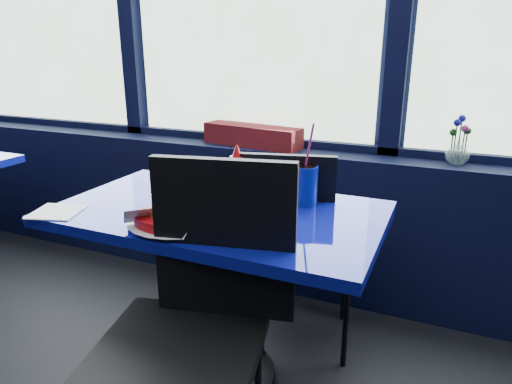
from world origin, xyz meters
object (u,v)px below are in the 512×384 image
ketchup_bottle (237,173)px  chair_near_back (298,239)px  food_basket (171,219)px  planter_box (252,136)px  near_table (219,253)px  chair_near_front (197,311)px  flower_vase (458,149)px  soda_cup (305,184)px

ketchup_bottle → chair_near_back: bearing=38.4°
food_basket → planter_box: bearing=76.6°
near_table → chair_near_front: 0.43m
flower_vase → soda_cup: soda_cup is taller
chair_near_front → ketchup_bottle: bearing=91.3°
food_basket → soda_cup: (0.33, 0.42, 0.04)m
food_basket → chair_near_front: bearing=-65.7°
planter_box → food_basket: 1.11m
near_table → chair_near_back: size_ratio=1.29×
food_basket → chair_near_back: bearing=41.2°
near_table → chair_near_front: chair_near_front is taller
soda_cup → planter_box: bearing=127.6°
near_table → soda_cup: (0.28, 0.18, 0.26)m
chair_near_front → flower_vase: size_ratio=4.49×
chair_near_front → food_basket: chair_near_front is taller
near_table → soda_cup: soda_cup is taller
chair_near_front → soda_cup: (0.14, 0.59, 0.24)m
ketchup_bottle → soda_cup: size_ratio=0.69×
near_table → planter_box: bearing=105.7°
chair_near_back → food_basket: (-0.26, -0.55, 0.25)m
near_table → ketchup_bottle: (0.01, 0.16, 0.28)m
near_table → chair_near_back: chair_near_back is taller
chair_near_back → soda_cup: size_ratio=2.93×
chair_near_front → chair_near_back: size_ratio=1.10×
soda_cup → food_basket: bearing=-128.2°
chair_near_front → flower_vase: bearing=50.3°
flower_vase → ketchup_bottle: (-0.79, -0.71, -0.02)m
food_basket → ketchup_bottle: (0.05, 0.39, 0.06)m
chair_near_back → ketchup_bottle: size_ratio=4.23×
chair_near_back → ketchup_bottle: ketchup_bottle is taller
food_basket → ketchup_bottle: ketchup_bottle is taller
planter_box → soda_cup: bearing=-43.2°
food_basket → soda_cup: size_ratio=1.05×
chair_near_front → ketchup_bottle: 0.63m
near_table → chair_near_front: size_ratio=1.18×
chair_near_back → flower_vase: size_ratio=4.10×
near_table → ketchup_bottle: ketchup_bottle is taller
planter_box → flower_vase: (1.04, 0.01, 0.01)m
chair_near_back → flower_vase: flower_vase is taller
planter_box → food_basket: size_ratio=1.70×
soda_cup → near_table: bearing=-146.8°
planter_box → soda_cup: soda_cup is taller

